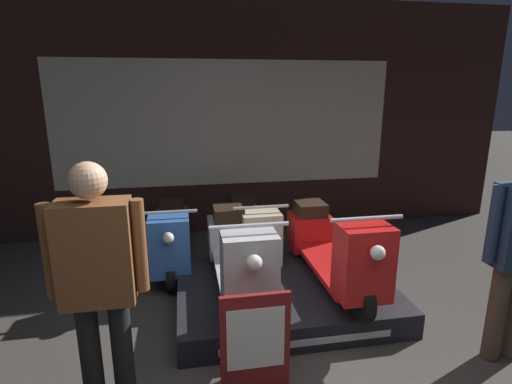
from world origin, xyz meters
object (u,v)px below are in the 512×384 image
at_px(scooter_backrow_1, 250,231).
at_px(price_sign_board, 255,344).
at_px(person_left_browsing, 98,274).
at_px(scooter_display_right, 332,247).
at_px(scooter_backrow_0, 172,236).
at_px(scooter_display_left, 237,254).

height_order(scooter_backrow_1, price_sign_board, scooter_backrow_1).
height_order(scooter_backrow_1, person_left_browsing, person_left_browsing).
relative_size(scooter_display_right, price_sign_board, 2.42).
bearing_deg(scooter_backrow_0, scooter_display_left, -62.52).
distance_m(scooter_backrow_1, person_left_browsing, 2.62).
bearing_deg(scooter_backrow_0, price_sign_board, -75.07).
relative_size(scooter_backrow_0, person_left_browsing, 1.09).
xyz_separation_m(scooter_display_left, price_sign_board, (-0.02, -1.03, -0.20)).
distance_m(scooter_backrow_0, person_left_browsing, 2.31).
bearing_deg(price_sign_board, scooter_backrow_0, 104.93).
bearing_deg(price_sign_board, person_left_browsing, 178.84).
relative_size(scooter_display_right, scooter_backrow_0, 1.00).
bearing_deg(person_left_browsing, scooter_backrow_0, 80.81).
distance_m(scooter_backrow_0, price_sign_board, 2.30).
distance_m(scooter_display_left, scooter_backrow_1, 1.25).
relative_size(scooter_backrow_1, price_sign_board, 2.42).
xyz_separation_m(scooter_display_right, person_left_browsing, (-1.87, -1.02, 0.38)).
bearing_deg(scooter_backrow_1, scooter_backrow_0, 180.00).
bearing_deg(scooter_display_right, person_left_browsing, -151.53).
height_order(scooter_backrow_0, price_sign_board, scooter_backrow_0).
xyz_separation_m(scooter_backrow_1, price_sign_board, (-0.35, -2.22, 0.03)).
relative_size(scooter_display_left, person_left_browsing, 1.09).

